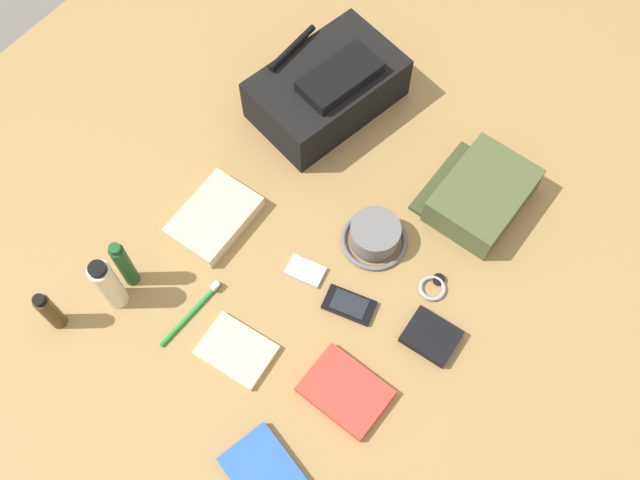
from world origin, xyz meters
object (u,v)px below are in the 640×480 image
(media_player, at_px, (306,271))
(toothbrush, at_px, (194,310))
(bucket_hat, at_px, (375,236))
(notepad, at_px, (236,350))
(folded_towel, at_px, (214,217))
(cologne_bottle, at_px, (50,311))
(backpack, at_px, (327,88))
(wallet, at_px, (431,336))
(cell_phone, at_px, (349,305))
(wristwatch, at_px, (433,287))
(shampoo_bottle, at_px, (124,265))
(travel_guidebook, at_px, (345,391))
(toiletry_pouch, at_px, (481,195))
(lotion_bottle, at_px, (108,284))

(media_player, xyz_separation_m, toothbrush, (-0.22, 0.13, 0.00))
(bucket_hat, height_order, notepad, bucket_hat)
(folded_towel, bearing_deg, cologne_bottle, 165.68)
(backpack, bearing_deg, wallet, -121.98)
(cell_phone, distance_m, media_player, 0.13)
(media_player, relative_size, toothbrush, 0.50)
(toothbrush, relative_size, folded_towel, 0.94)
(cell_phone, distance_m, wallet, 0.19)
(wristwatch, bearing_deg, backpack, 63.42)
(shampoo_bottle, bearing_deg, cologne_bottle, 162.42)
(toothbrush, bearing_deg, shampoo_bottle, 100.59)
(wristwatch, distance_m, wallet, 0.12)
(toothbrush, bearing_deg, cologne_bottle, 133.16)
(cologne_bottle, height_order, travel_guidebook, cologne_bottle)
(shampoo_bottle, xyz_separation_m, wallet, (0.30, -0.60, -0.07))
(toiletry_pouch, bearing_deg, media_player, 151.97)
(cell_phone, distance_m, notepad, 0.26)
(lotion_bottle, height_order, folded_towel, lotion_bottle)
(travel_guidebook, relative_size, toothbrush, 0.91)
(cell_phone, xyz_separation_m, folded_towel, (-0.03, 0.37, 0.01))
(cologne_bottle, bearing_deg, cell_phone, -48.43)
(backpack, distance_m, bucket_hat, 0.40)
(wallet, bearing_deg, media_player, 94.24)
(toiletry_pouch, relative_size, media_player, 2.59)
(lotion_bottle, height_order, cell_phone, lotion_bottle)
(media_player, relative_size, wristwatch, 1.32)
(media_player, bearing_deg, folded_towel, 96.78)
(travel_guidebook, bearing_deg, wristwatch, -1.96)
(travel_guidebook, height_order, wallet, wallet)
(notepad, bearing_deg, lotion_bottle, 97.74)
(bucket_hat, relative_size, shampoo_bottle, 0.93)
(bucket_hat, relative_size, cologne_bottle, 1.13)
(toiletry_pouch, xyz_separation_m, bucket_hat, (-0.23, 0.13, -0.01))
(toiletry_pouch, bearing_deg, travel_guidebook, -177.03)
(travel_guidebook, distance_m, notepad, 0.25)
(cologne_bottle, height_order, wristwatch, cologne_bottle)
(toiletry_pouch, distance_m, wallet, 0.36)
(lotion_bottle, xyz_separation_m, shampoo_bottle, (0.05, 0.01, -0.00))
(wallet, bearing_deg, toiletry_pouch, 12.23)
(cell_phone, height_order, wristwatch, cell_phone)
(backpack, bearing_deg, cologne_bottle, 172.86)
(lotion_bottle, bearing_deg, toiletry_pouch, -35.31)
(toiletry_pouch, distance_m, wristwatch, 0.25)
(wallet, bearing_deg, lotion_bottle, 116.49)
(travel_guidebook, relative_size, notepad, 1.14)
(cell_phone, height_order, folded_towel, folded_towel)
(shampoo_bottle, bearing_deg, folded_towel, -11.77)
(bucket_hat, bearing_deg, shampoo_bottle, 138.15)
(folded_towel, bearing_deg, wristwatch, -70.47)
(toothbrush, distance_m, folded_towel, 0.22)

